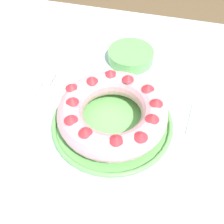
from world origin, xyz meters
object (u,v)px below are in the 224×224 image
Objects in this scene: bundt_cake at (112,112)px; fork at (41,93)px; serving_dish at (112,122)px; cake_knife at (46,99)px; napkin at (219,127)px; serving_knife at (29,100)px; side_bowl at (131,56)px.

bundt_cake is 0.23m from fork.
fork is at bearing 165.77° from serving_dish.
cake_knife is at bearing 169.58° from serving_dish.
serving_dish is 0.27m from napkin.
side_bowl is (0.24, 0.24, 0.01)m from serving_knife.
napkin is at bearing 2.07° from fork.
bundt_cake is 1.78× the size of napkin.
serving_dish is at bearing -12.48° from fork.
napkin is (0.27, 0.06, -0.05)m from bundt_cake.
bundt_cake reaches higher than serving_dish.
bundt_cake is 1.88× the size of side_bowl.
bundt_cake is 1.41× the size of cake_knife.
fork is 0.30m from side_bowl.
serving_knife is at bearing 174.56° from serving_dish.
side_bowl reaches higher than cake_knife.
cake_knife is at bearing -177.21° from napkin.
fork is at bearing 60.89° from serving_knife.
serving_knife is 1.65× the size of side_bowl.
serving_knife is (-0.02, -0.03, 0.00)m from fork.
bundt_cake is (-0.00, -0.00, 0.04)m from serving_dish.
bundt_cake is at bearing -167.51° from napkin.
cake_knife is (-0.20, 0.04, -0.05)m from bundt_cake.
bundt_cake is 0.21m from cake_knife.
serving_dish is at bearing -88.41° from side_bowl.
side_bowl reaches higher than fork.
serving_dish is 0.20m from cake_knife.
napkin is (0.49, 0.00, -0.00)m from fork.
cake_knife is (-0.20, 0.04, -0.01)m from serving_dish.
bundt_cake is 1.26× the size of fork.
serving_dish is 1.14× the size of bundt_cake.
serving_knife is 0.51m from napkin.
cake_knife is (0.02, -0.02, 0.00)m from fork.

